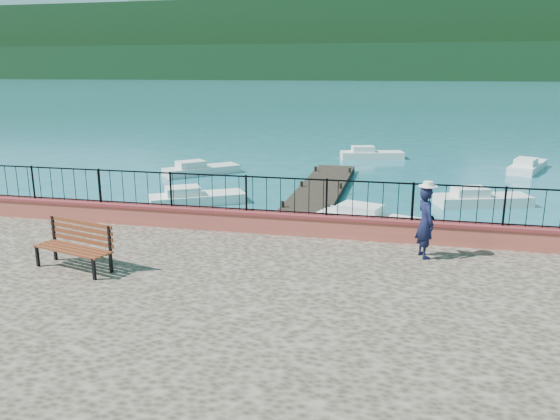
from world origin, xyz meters
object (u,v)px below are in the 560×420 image
at_px(boat_2, 483,196).
at_px(park_bench, 75,255).
at_px(boat_3, 202,167).
at_px(person, 425,222).
at_px(boat_0, 197,195).
at_px(boat_4, 372,152).
at_px(boat_1, 377,217).
at_px(boat_5, 528,164).

bearing_deg(boat_2, park_bench, -145.42).
distance_m(boat_2, boat_3, 14.54).
bearing_deg(boat_3, park_bench, -121.51).
distance_m(park_bench, boat_3, 17.72).
bearing_deg(person, boat_0, 25.99).
relative_size(boat_0, boat_4, 1.00).
xyz_separation_m(park_bench, boat_0, (-1.40, 10.93, -1.12)).
bearing_deg(boat_0, person, -73.97).
distance_m(park_bench, boat_1, 10.95).
xyz_separation_m(boat_0, boat_2, (11.76, 2.41, 0.00)).
height_order(person, boat_1, person).
relative_size(boat_1, boat_2, 1.10).
xyz_separation_m(park_bench, boat_4, (5.05, 24.95, -1.12)).
relative_size(park_bench, boat_2, 0.52).
xyz_separation_m(boat_0, boat_3, (-2.22, 6.38, 0.00)).
bearing_deg(person, boat_4, -14.56).
distance_m(person, boat_2, 11.26).
bearing_deg(boat_2, boat_3, 146.59).
distance_m(boat_2, boat_5, 9.74).
bearing_deg(boat_4, boat_5, -30.04).
xyz_separation_m(person, boat_4, (-2.55, 22.39, -1.65)).
relative_size(park_bench, boat_4, 0.51).
distance_m(boat_0, boat_1, 7.85).
bearing_deg(park_bench, boat_5, 73.49).
height_order(boat_3, boat_4, same).
bearing_deg(boat_0, boat_1, -45.65).
relative_size(boat_1, boat_5, 0.98).
height_order(boat_0, boat_3, same).
bearing_deg(boat_4, boat_0, -128.81).
bearing_deg(boat_3, boat_0, -114.13).
bearing_deg(boat_2, boat_4, 97.04).
distance_m(boat_1, boat_3, 12.90).
distance_m(boat_3, boat_4, 11.55).
height_order(boat_3, boat_5, same).
height_order(person, boat_3, person).
height_order(boat_4, boat_5, same).
bearing_deg(park_bench, boat_3, 117.02).
relative_size(boat_2, boat_4, 0.98).
height_order(boat_0, boat_1, same).
bearing_deg(boat_4, boat_1, -99.99).
relative_size(park_bench, person, 1.18).
bearing_deg(boat_0, boat_3, 78.15).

